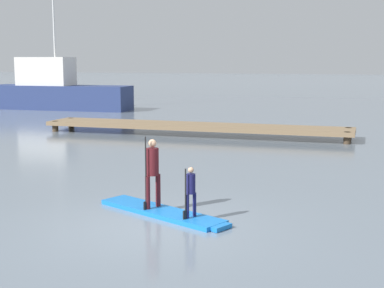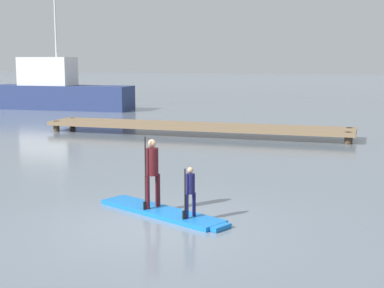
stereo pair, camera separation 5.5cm
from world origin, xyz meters
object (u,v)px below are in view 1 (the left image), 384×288
at_px(paddleboard_near, 163,212).
at_px(paddler_child_solo, 191,190).
at_px(paddler_adult, 152,169).
at_px(fishing_boat_green_midground, 56,90).

bearing_deg(paddleboard_near, paddler_child_solo, -25.87).
relative_size(paddler_adult, paddler_child_solo, 1.52).
xyz_separation_m(paddleboard_near, fishing_boat_green_midground, (-15.81, 22.16, 1.22)).
height_order(paddleboard_near, paddler_adult, paddler_adult).
height_order(paddleboard_near, paddler_child_solo, paddler_child_solo).
distance_m(paddler_adult, fishing_boat_green_midground, 26.96).
bearing_deg(paddler_adult, fishing_boat_green_midground, 125.16).
distance_m(paddler_adult, paddler_child_solo, 1.17).
bearing_deg(fishing_boat_green_midground, paddleboard_near, -54.49).
relative_size(paddleboard_near, fishing_boat_green_midground, 0.34).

